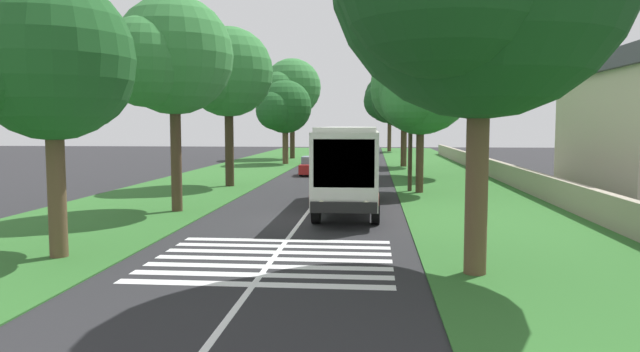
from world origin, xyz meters
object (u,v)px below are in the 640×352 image
at_px(roadside_tree_left_3, 284,109).
at_px(roadside_tree_right_3, 402,98).
at_px(roadside_tree_right_1, 418,96).
at_px(roadside_tree_left_0, 171,60).
at_px(roadside_tree_right_4, 388,100).
at_px(roadside_tree_left_1, 54,65).
at_px(utility_pole, 411,113).
at_px(coach_bus, 350,162).
at_px(trailing_car_0, 313,166).
at_px(trailing_car_2, 362,155).
at_px(roadside_tree_left_2, 290,89).
at_px(roadside_tree_left_4, 226,75).
at_px(trailing_car_1, 359,159).
at_px(roadside_tree_right_2, 419,86).

relative_size(roadside_tree_left_3, roadside_tree_right_3, 0.87).
distance_m(roadside_tree_left_3, roadside_tree_right_1, 26.18).
relative_size(roadside_tree_left_0, roadside_tree_right_4, 0.83).
height_order(roadside_tree_left_1, utility_pole, utility_pole).
xyz_separation_m(coach_bus, roadside_tree_right_3, (27.72, -3.65, 4.14)).
xyz_separation_m(trailing_car_0, roadside_tree_right_3, (9.36, -7.17, 5.62)).
bearing_deg(roadside_tree_right_3, coach_bus, 172.51).
bearing_deg(roadside_tree_right_4, utility_pole, -180.00).
relative_size(trailing_car_0, roadside_tree_left_3, 0.53).
relative_size(roadside_tree_left_1, roadside_tree_right_1, 1.00).
distance_m(coach_bus, utility_pole, 8.42).
bearing_deg(trailing_car_2, roadside_tree_right_3, -154.94).
height_order(roadside_tree_left_1, roadside_tree_left_3, roadside_tree_left_3).
bearing_deg(roadside_tree_left_2, utility_pole, -160.49).
bearing_deg(coach_bus, roadside_tree_left_2, 11.79).
height_order(roadside_tree_left_0, roadside_tree_left_3, roadside_tree_left_0).
relative_size(coach_bus, roadside_tree_right_4, 0.99).
bearing_deg(roadside_tree_right_1, roadside_tree_left_4, 77.98).
distance_m(trailing_car_0, roadside_tree_left_0, 21.05).
relative_size(roadside_tree_right_1, roadside_tree_right_4, 0.70).
height_order(trailing_car_1, utility_pole, utility_pole).
bearing_deg(roadside_tree_right_2, roadside_tree_left_0, 146.75).
bearing_deg(trailing_car_1, roadside_tree_left_1, 168.54).
distance_m(coach_bus, roadside_tree_left_4, 13.15).
relative_size(roadside_tree_left_1, roadside_tree_right_2, 0.75).
height_order(trailing_car_0, roadside_tree_left_4, roadside_tree_left_4).
relative_size(roadside_tree_left_1, roadside_tree_left_2, 0.70).
relative_size(roadside_tree_left_2, roadside_tree_right_4, 1.00).
height_order(trailing_car_1, roadside_tree_right_2, roadside_tree_right_2).
bearing_deg(trailing_car_0, roadside_tree_left_4, 153.77).
bearing_deg(roadside_tree_right_1, roadside_tree_right_4, 0.43).
bearing_deg(roadside_tree_left_3, trailing_car_1, -109.45).
bearing_deg(trailing_car_0, roadside_tree_left_1, 171.09).
relative_size(roadside_tree_right_2, roadside_tree_right_4, 0.94).
height_order(trailing_car_1, roadside_tree_right_3, roadside_tree_right_3).
xyz_separation_m(roadside_tree_left_0, roadside_tree_left_2, (41.19, 0.58, 1.23)).
bearing_deg(roadside_tree_right_1, utility_pole, 34.03).
xyz_separation_m(trailing_car_0, roadside_tree_left_4, (-9.03, 4.45, 6.22)).
bearing_deg(coach_bus, roadside_tree_left_1, 142.18).
distance_m(trailing_car_0, roadside_tree_left_4, 11.83).
bearing_deg(roadside_tree_left_4, coach_bus, -139.45).
bearing_deg(utility_pole, roadside_tree_left_3, 25.09).
bearing_deg(utility_pole, roadside_tree_left_0, 129.06).
distance_m(trailing_car_2, roadside_tree_left_3, 10.31).
xyz_separation_m(trailing_car_0, roadside_tree_left_3, (12.18, 4.12, 4.75)).
xyz_separation_m(roadside_tree_left_3, roadside_tree_right_2, (-13.57, -11.96, 1.26)).
bearing_deg(roadside_tree_right_2, trailing_car_2, 13.17).
xyz_separation_m(trailing_car_2, roadside_tree_right_4, (23.26, -3.21, 6.81)).
bearing_deg(roadside_tree_left_0, roadside_tree_right_1, -53.74).
bearing_deg(roadside_tree_right_1, roadside_tree_left_0, 126.26).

